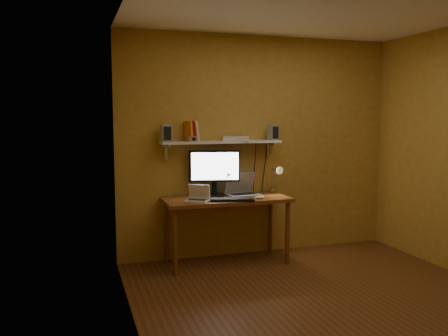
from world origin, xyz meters
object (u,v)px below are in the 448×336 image
object	(u,v)px
wall_shelf	(221,142)
keyboard	(232,200)
speaker_right	(273,132)
router	(236,139)
shelf_camera	(193,139)
desk	(226,205)
netbook	(198,197)
monitor	(214,171)
mouse	(260,197)
desk_lamp	(276,176)
laptop	(242,189)
speaker_left	(166,133)

from	to	relation	value
wall_shelf	keyboard	bearing A→B (deg)	-89.51
wall_shelf	keyboard	distance (m)	0.71
speaker_right	router	xyz separation A→B (m)	(-0.47, -0.02, -0.07)
speaker_right	shelf_camera	size ratio (longest dim) A/B	1.71
desk	router	world-z (taller)	router
netbook	router	size ratio (longest dim) A/B	0.98
desk	netbook	size ratio (longest dim) A/B	4.83
router	wall_shelf	bearing A→B (deg)	174.02
monitor	mouse	distance (m)	0.60
router	desk_lamp	bearing A→B (deg)	-5.84
shelf_camera	netbook	bearing A→B (deg)	-91.83
monitor	keyboard	distance (m)	0.45
desk	netbook	xyz separation A→B (m)	(-0.35, -0.11, 0.14)
laptop	router	distance (m)	0.59
desk_lamp	shelf_camera	size ratio (longest dim) A/B	3.54
netbook	laptop	bearing A→B (deg)	54.48
wall_shelf	netbook	distance (m)	0.73
speaker_left	router	world-z (taller)	speaker_left
laptop	router	size ratio (longest dim) A/B	1.33
netbook	speaker_left	bearing A→B (deg)	168.95
speaker_left	router	xyz separation A→B (m)	(0.81, -0.00, -0.07)
wall_shelf	monitor	distance (m)	0.33
shelf_camera	router	bearing A→B (deg)	6.32
mouse	speaker_left	distance (m)	1.25
mouse	speaker_right	size ratio (longest dim) A/B	0.55
mouse	router	world-z (taller)	router
netbook	shelf_camera	xyz separation A→B (m)	(0.01, 0.23, 0.61)
speaker_left	router	size ratio (longest dim) A/B	0.64
desk	router	size ratio (longest dim) A/B	4.71
desk	laptop	xyz separation A→B (m)	(0.22, 0.11, 0.15)
mouse	router	xyz separation A→B (m)	(-0.16, 0.35, 0.63)
speaker_right	router	world-z (taller)	speaker_right
mouse	desk_lamp	bearing A→B (deg)	50.90
wall_shelf	laptop	world-z (taller)	wall_shelf
wall_shelf	speaker_left	bearing A→B (deg)	-178.58
wall_shelf	keyboard	size ratio (longest dim) A/B	3.00
desk	desk_lamp	world-z (taller)	desk_lamp
monitor	shelf_camera	size ratio (longest dim) A/B	5.39
keyboard	desk	bearing A→B (deg)	105.89
desk	shelf_camera	bearing A→B (deg)	161.06
monitor	netbook	bearing A→B (deg)	-121.51
mouse	router	size ratio (longest dim) A/B	0.34
netbook	keyboard	bearing A→B (deg)	20.76
shelf_camera	monitor	bearing A→B (deg)	6.45
wall_shelf	speaker_right	xyz separation A→B (m)	(0.64, -0.00, 0.11)
desk	speaker_right	bearing A→B (deg)	16.77
laptop	speaker_left	world-z (taller)	speaker_left
desk	wall_shelf	size ratio (longest dim) A/B	1.00
netbook	desk_lamp	distance (m)	1.05
monitor	keyboard	xyz separation A→B (m)	(0.10, -0.34, -0.28)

